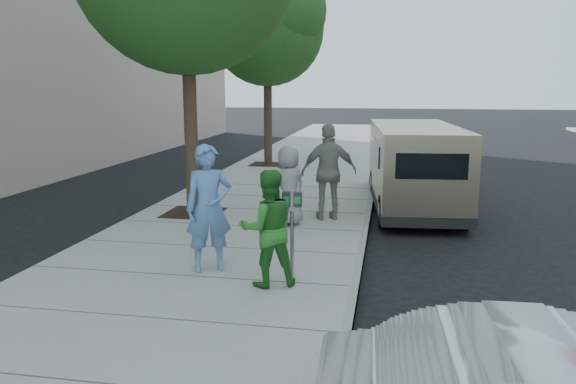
% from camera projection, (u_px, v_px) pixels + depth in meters
% --- Properties ---
extents(ground, '(120.00, 120.00, 0.00)m').
position_uv_depth(ground, '(275.00, 258.00, 9.51)').
color(ground, black).
rests_on(ground, ground).
extents(sidewalk, '(5.00, 60.00, 0.15)m').
position_uv_depth(sidewalk, '(218.00, 251.00, 9.67)').
color(sidewalk, gray).
rests_on(sidewalk, ground).
extents(curb_face, '(0.12, 60.00, 0.16)m').
position_uv_depth(curb_face, '(360.00, 259.00, 9.24)').
color(curb_face, gray).
rests_on(curb_face, ground).
extents(tree_far, '(3.92, 3.80, 6.49)m').
position_uv_depth(tree_far, '(269.00, 23.00, 18.64)').
color(tree_far, black).
rests_on(tree_far, sidewalk).
extents(parking_meter, '(0.27, 0.11, 1.31)m').
position_uv_depth(parking_meter, '(292.00, 218.00, 7.73)').
color(parking_meter, gray).
rests_on(parking_meter, sidewalk).
extents(van, '(2.22, 5.44, 1.97)m').
position_uv_depth(van, '(414.00, 165.00, 13.04)').
color(van, tan).
rests_on(van, ground).
extents(person_officer, '(0.82, 0.71, 1.90)m').
position_uv_depth(person_officer, '(209.00, 208.00, 8.30)').
color(person_officer, '#5985BD').
rests_on(person_officer, sidewalk).
extents(person_green_shirt, '(0.97, 0.88, 1.63)m').
position_uv_depth(person_green_shirt, '(268.00, 228.00, 7.69)').
color(person_green_shirt, '#297C28').
rests_on(person_green_shirt, sidewalk).
extents(person_gray_shirt, '(0.89, 0.90, 1.57)m').
position_uv_depth(person_gray_shirt, '(289.00, 186.00, 11.03)').
color(person_gray_shirt, gray).
rests_on(person_gray_shirt, sidewalk).
extents(person_striped_polo, '(1.25, 0.83, 1.97)m').
position_uv_depth(person_striped_polo, '(329.00, 172.00, 11.47)').
color(person_striped_polo, gray).
rests_on(person_striped_polo, sidewalk).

